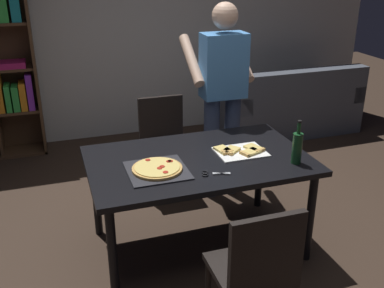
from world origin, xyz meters
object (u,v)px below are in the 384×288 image
chair_near_camera (256,267)px  pepperoni_pizza_on_tray (157,169)px  wine_bottle (297,147)px  person_serving_pizza (222,91)px  chair_far_side (164,140)px  couch (289,108)px  dining_table (198,167)px  kitchen_scissors (211,174)px

chair_near_camera → pepperoni_pizza_on_tray: size_ratio=2.24×
wine_bottle → person_serving_pizza: bearing=97.8°
chair_far_side → person_serving_pizza: bearing=-24.6°
chair_near_camera → wine_bottle: wine_bottle is taller
chair_near_camera → pepperoni_pizza_on_tray: 0.96m
person_serving_pizza → pepperoni_pizza_on_tray: person_serving_pizza is taller
chair_far_side → couch: (1.90, 1.01, -0.21)m
dining_table → chair_far_side: chair_far_side is taller
dining_table → kitchen_scissors: (-0.01, -0.27, 0.08)m
chair_far_side → person_serving_pizza: (0.48, -0.22, 0.49)m
chair_near_camera → kitchen_scissors: bearing=90.6°
chair_near_camera → wine_bottle: size_ratio=2.85×
chair_near_camera → kitchen_scissors: 0.75m
person_serving_pizza → kitchen_scissors: 1.16m
dining_table → wine_bottle: (0.62, -0.29, 0.19)m
dining_table → couch: 2.77m
person_serving_pizza → kitchen_scissors: person_serving_pizza is taller
dining_table → couch: size_ratio=0.92×
chair_near_camera → person_serving_pizza: (0.48, 1.73, 0.49)m
couch → person_serving_pizza: bearing=-139.1°
chair_far_side → person_serving_pizza: person_serving_pizza is taller
chair_near_camera → pepperoni_pizza_on_tray: bearing=111.1°
chair_near_camera → chair_far_side: bearing=90.0°
dining_table → person_serving_pizza: 0.95m
pepperoni_pizza_on_tray → kitchen_scissors: pepperoni_pizza_on_tray is taller
person_serving_pizza → wine_bottle: bearing=-82.2°
dining_table → pepperoni_pizza_on_tray: size_ratio=3.94×
pepperoni_pizza_on_tray → wine_bottle: size_ratio=1.27×
chair_near_camera → chair_far_side: size_ratio=1.00×
chair_far_side → kitchen_scissors: size_ratio=4.53×
pepperoni_pizza_on_tray → dining_table: bearing=18.4°
chair_near_camera → dining_table: bearing=90.0°
chair_far_side → person_serving_pizza: size_ratio=0.51×
dining_table → kitchen_scissors: bearing=-91.5°
dining_table → chair_far_side: 0.99m
chair_near_camera → wine_bottle: bearing=47.7°
dining_table → pepperoni_pizza_on_tray: (-0.33, -0.11, 0.09)m
chair_near_camera → couch: 3.53m
person_serving_pizza → chair_near_camera: bearing=-105.5°
couch → person_serving_pizza: size_ratio=0.98×
person_serving_pizza → pepperoni_pizza_on_tray: size_ratio=4.36×
dining_table → person_serving_pizza: bearing=57.5°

